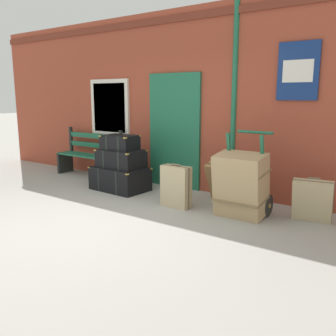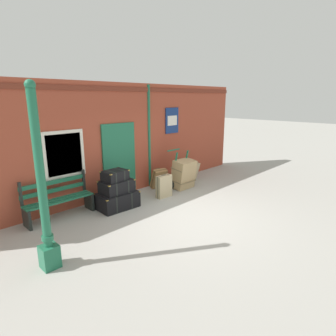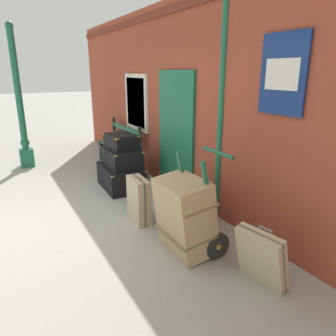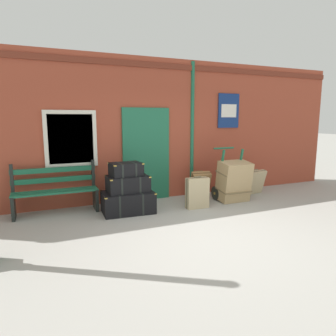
{
  "view_description": "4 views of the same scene",
  "coord_description": "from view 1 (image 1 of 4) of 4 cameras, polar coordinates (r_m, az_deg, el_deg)",
  "views": [
    {
      "loc": [
        3.65,
        -3.16,
        1.7
      ],
      "look_at": [
        0.22,
        1.69,
        0.52
      ],
      "focal_mm": 39.1,
      "sensor_mm": 36.0,
      "label": 1
    },
    {
      "loc": [
        -4.8,
        -4.06,
        2.78
      ],
      "look_at": [
        1.01,
        1.62,
        0.75
      ],
      "focal_mm": 29.98,
      "sensor_mm": 36.0,
      "label": 2
    },
    {
      "loc": [
        4.45,
        -0.31,
        2.09
      ],
      "look_at": [
        0.73,
        1.77,
        0.78
      ],
      "focal_mm": 33.96,
      "sensor_mm": 36.0,
      "label": 3
    },
    {
      "loc": [
        -2.4,
        -4.05,
        1.87
      ],
      "look_at": [
        0.08,
        1.74,
        0.83
      ],
      "focal_mm": 32.37,
      "sensor_mm": 36.0,
      "label": 4
    }
  ],
  "objects": [
    {
      "name": "ground_plane",
      "position": [
        5.12,
        -13.15,
        -8.48
      ],
      "size": [
        60.0,
        60.0,
        0.0
      ],
      "primitive_type": "plane",
      "color": "#A3A099"
    },
    {
      "name": "steamer_trunk_base",
      "position": [
        6.74,
        -7.49,
        -1.64
      ],
      "size": [
        1.04,
        0.7,
        0.43
      ],
      "color": "black",
      "rests_on": "ground"
    },
    {
      "name": "large_brown_trunk",
      "position": [
        5.25,
        11.28,
        -2.59
      ],
      "size": [
        0.7,
        0.55,
        0.93
      ],
      "color": "tan",
      "rests_on": "ground"
    },
    {
      "name": "suitcase_slate",
      "position": [
        5.99,
        8.35,
        -2.15
      ],
      "size": [
        0.5,
        0.46,
        0.65
      ],
      "color": "olive",
      "rests_on": "ground"
    },
    {
      "name": "steamer_trunk_top",
      "position": [
        6.67,
        -7.49,
        3.99
      ],
      "size": [
        0.64,
        0.49,
        0.27
      ],
      "color": "black",
      "rests_on": "steamer_trunk_middle"
    },
    {
      "name": "porters_trolley",
      "position": [
        5.46,
        11.96,
        -4.2
      ],
      "size": [
        0.71,
        0.62,
        1.19
      ],
      "color": "black",
      "rests_on": "ground"
    },
    {
      "name": "brick_facade",
      "position": [
        6.82,
        2.89,
        10.36
      ],
      "size": [
        10.4,
        0.35,
        3.2
      ],
      "color": "#9E422D",
      "rests_on": "ground"
    },
    {
      "name": "steamer_trunk_middle",
      "position": [
        6.68,
        -7.32,
        1.49
      ],
      "size": [
        0.81,
        0.56,
        0.33
      ],
      "color": "black",
      "rests_on": "steamer_trunk_base"
    },
    {
      "name": "suitcase_oxblood",
      "position": [
        5.64,
        1.24,
        -2.91
      ],
      "size": [
        0.49,
        0.22,
        0.68
      ],
      "color": "tan",
      "rests_on": "ground"
    },
    {
      "name": "suitcase_beige",
      "position": [
        5.33,
        21.55,
        -4.76
      ],
      "size": [
        0.55,
        0.36,
        0.62
      ],
      "color": "tan",
      "rests_on": "ground"
    },
    {
      "name": "platform_bench",
      "position": [
        7.97,
        -12.03,
        1.93
      ],
      "size": [
        1.6,
        0.43,
        1.01
      ],
      "color": "#1E6647",
      "rests_on": "ground"
    }
  ]
}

